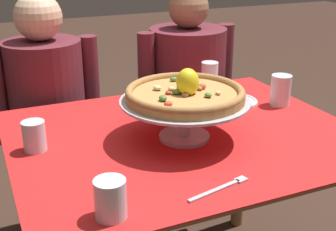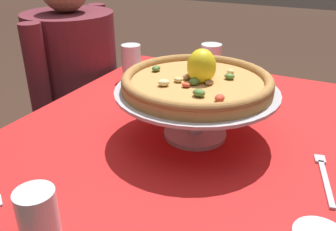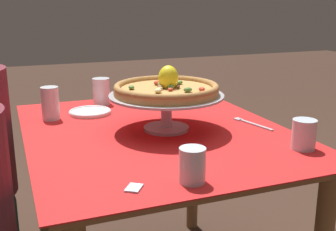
# 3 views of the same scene
# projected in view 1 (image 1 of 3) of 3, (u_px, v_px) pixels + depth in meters

# --- Properties ---
(dining_table) EXTENTS (1.14, 0.93, 0.74)m
(dining_table) POSITION_uv_depth(u_px,v_px,m) (184.00, 163.00, 1.56)
(dining_table) COLOR olive
(dining_table) RESTS_ON ground
(pizza_stand) EXTENTS (0.42, 0.42, 0.13)m
(pizza_stand) POSITION_uv_depth(u_px,v_px,m) (185.00, 109.00, 1.44)
(pizza_stand) COLOR #B7B7C1
(pizza_stand) RESTS_ON dining_table
(pizza) EXTENTS (0.38, 0.38, 0.10)m
(pizza) POSITION_uv_depth(u_px,v_px,m) (185.00, 93.00, 1.42)
(pizza) COLOR #BC8447
(pizza) RESTS_ON pizza_stand
(water_glass_back_right) EXTENTS (0.07, 0.07, 0.13)m
(water_glass_back_right) POSITION_uv_depth(u_px,v_px,m) (209.00, 79.00, 1.90)
(water_glass_back_right) COLOR white
(water_glass_back_right) RESTS_ON dining_table
(water_glass_side_right) EXTENTS (0.08, 0.08, 0.12)m
(water_glass_side_right) POSITION_uv_depth(u_px,v_px,m) (280.00, 92.00, 1.76)
(water_glass_side_right) COLOR white
(water_glass_side_right) RESTS_ON dining_table
(water_glass_side_left) EXTENTS (0.07, 0.07, 0.09)m
(water_glass_side_left) POSITION_uv_depth(u_px,v_px,m) (34.00, 138.00, 1.38)
(water_glass_side_left) COLOR silver
(water_glass_side_left) RESTS_ON dining_table
(water_glass_front_left) EXTENTS (0.08, 0.08, 0.10)m
(water_glass_front_left) POSITION_uv_depth(u_px,v_px,m) (111.00, 201.00, 1.05)
(water_glass_front_left) COLOR silver
(water_glass_front_left) RESTS_ON dining_table
(side_plate) EXTENTS (0.18, 0.18, 0.02)m
(side_plate) POSITION_uv_depth(u_px,v_px,m) (235.00, 101.00, 1.79)
(side_plate) COLOR silver
(side_plate) RESTS_ON dining_table
(dinner_fork) EXTENTS (0.20, 0.06, 0.01)m
(dinner_fork) POSITION_uv_depth(u_px,v_px,m) (222.00, 188.00, 1.18)
(dinner_fork) COLOR #B7B7C1
(dinner_fork) RESTS_ON dining_table
(sugar_packet) EXTENTS (0.06, 0.06, 0.00)m
(sugar_packet) POSITION_uv_depth(u_px,v_px,m) (33.00, 130.00, 1.53)
(sugar_packet) COLOR silver
(sugar_packet) RESTS_ON dining_table
(diner_left) EXTENTS (0.49, 0.36, 1.15)m
(diner_left) POSITION_uv_depth(u_px,v_px,m) (50.00, 129.00, 2.03)
(diner_left) COLOR gray
(diner_left) RESTS_ON ground
(diner_right) EXTENTS (0.53, 0.40, 1.14)m
(diner_right) POSITION_uv_depth(u_px,v_px,m) (187.00, 105.00, 2.29)
(diner_right) COLOR #1E3833
(diner_right) RESTS_ON ground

